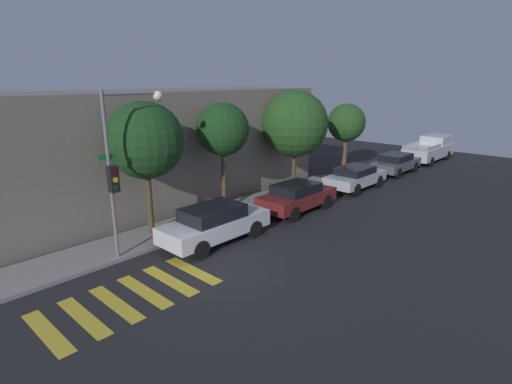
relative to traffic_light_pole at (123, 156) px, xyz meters
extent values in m
plane|color=black|center=(1.51, -3.37, -3.75)|extent=(60.00, 60.00, 0.00)
cube|color=gray|center=(1.51, 0.97, -3.68)|extent=(26.00, 2.29, 0.14)
cube|color=slate|center=(1.51, 5.51, -0.86)|extent=(26.00, 6.00, 5.77)
cube|color=gold|center=(-3.92, -2.57, -3.75)|extent=(0.45, 2.60, 0.00)
cube|color=gold|center=(-2.97, -2.57, -3.75)|extent=(0.45, 2.60, 0.00)
cube|color=gold|center=(-2.03, -2.57, -3.75)|extent=(0.45, 2.60, 0.00)
cube|color=gold|center=(-1.08, -2.57, -3.75)|extent=(0.45, 2.60, 0.00)
cube|color=gold|center=(-0.13, -2.57, -3.75)|extent=(0.45, 2.60, 0.00)
cube|color=gold|center=(0.81, -2.57, -3.75)|extent=(0.45, 2.60, 0.00)
cylinder|color=slate|center=(-0.49, 0.08, -0.76)|extent=(0.12, 0.12, 5.97)
cube|color=black|center=(-0.49, -0.13, -0.70)|extent=(0.30, 0.30, 0.90)
cylinder|color=#4C0C0C|center=(-0.49, -0.29, -0.43)|extent=(0.18, 0.02, 0.18)
cylinder|color=yellow|center=(-0.49, -0.29, -0.70)|extent=(0.18, 0.02, 0.18)
cylinder|color=#0C3819|center=(-0.49, -0.29, -0.97)|extent=(0.18, 0.02, 0.18)
cube|color=#19662D|center=(-0.49, 0.08, 0.04)|extent=(0.70, 0.02, 0.18)
cylinder|color=slate|center=(0.57, 0.08, 2.08)|extent=(2.11, 0.08, 0.08)
sphere|color=#F9E5B2|center=(1.62, 0.08, 1.98)|extent=(0.36, 0.36, 0.36)
cube|color=silver|center=(3.00, -1.27, -3.06)|extent=(4.58, 1.77, 0.65)
cube|color=black|center=(2.89, -1.27, -2.47)|extent=(2.38, 1.56, 0.52)
cylinder|color=black|center=(4.42, -0.48, -3.38)|extent=(0.73, 0.22, 0.73)
cylinder|color=black|center=(4.42, -2.07, -3.38)|extent=(0.73, 0.22, 0.73)
cylinder|color=black|center=(1.58, -0.48, -3.38)|extent=(0.73, 0.22, 0.73)
cylinder|color=black|center=(1.58, -2.07, -3.38)|extent=(0.73, 0.22, 0.73)
cube|color=maroon|center=(8.34, -1.27, -3.08)|extent=(4.26, 1.81, 0.61)
cube|color=black|center=(8.23, -1.27, -2.55)|extent=(2.21, 1.60, 0.45)
cylinder|color=black|center=(9.66, -0.46, -3.38)|extent=(0.73, 0.22, 0.73)
cylinder|color=black|center=(9.66, -2.09, -3.38)|extent=(0.73, 0.22, 0.73)
cylinder|color=black|center=(7.02, -0.46, -3.38)|extent=(0.73, 0.22, 0.73)
cylinder|color=black|center=(7.02, -2.09, -3.38)|extent=(0.73, 0.22, 0.73)
cube|color=#B7BABF|center=(13.99, -1.27, -3.09)|extent=(4.33, 1.82, 0.59)
cube|color=black|center=(13.88, -1.27, -2.59)|extent=(2.25, 1.60, 0.41)
cylinder|color=black|center=(15.33, -0.46, -3.38)|extent=(0.73, 0.22, 0.73)
cylinder|color=black|center=(15.33, -2.09, -3.38)|extent=(0.73, 0.22, 0.73)
cylinder|color=black|center=(12.65, -0.46, -3.38)|extent=(0.73, 0.22, 0.73)
cylinder|color=black|center=(12.65, -2.09, -3.38)|extent=(0.73, 0.22, 0.73)
cube|color=#4C5156|center=(19.48, -1.27, -3.10)|extent=(4.32, 1.74, 0.57)
cube|color=black|center=(19.37, -1.27, -2.58)|extent=(2.25, 1.53, 0.46)
cylinder|color=black|center=(20.82, -0.49, -3.38)|extent=(0.73, 0.22, 0.73)
cylinder|color=black|center=(20.82, -2.06, -3.38)|extent=(0.73, 0.22, 0.73)
cylinder|color=black|center=(18.14, -0.49, -3.38)|extent=(0.73, 0.22, 0.73)
cylinder|color=black|center=(18.14, -2.06, -3.38)|extent=(0.73, 0.22, 0.73)
cube|color=#BCBCC1|center=(25.33, -1.27, -2.95)|extent=(5.80, 1.99, 0.87)
cube|color=#BCBCC1|center=(26.92, -1.27, -2.17)|extent=(2.61, 1.83, 0.69)
cube|color=#BCBCC1|center=(23.88, -0.40, -2.37)|extent=(2.90, 0.08, 0.28)
cube|color=#BCBCC1|center=(23.88, -2.15, -2.37)|extent=(2.90, 0.08, 0.28)
cylinder|color=black|center=(27.12, -0.37, -3.38)|extent=(0.73, 0.22, 0.73)
cylinder|color=black|center=(27.12, -2.18, -3.38)|extent=(0.73, 0.22, 0.73)
cylinder|color=black|center=(23.53, -0.37, -3.38)|extent=(0.73, 0.22, 0.73)
cylinder|color=black|center=(23.53, -2.18, -3.38)|extent=(0.73, 0.22, 0.73)
cylinder|color=#4C3823|center=(1.61, 1.13, -2.31)|extent=(0.21, 0.21, 2.87)
sphere|color=#193D19|center=(1.61, 1.13, 0.26)|extent=(3.03, 3.03, 3.03)
cylinder|color=#4C3823|center=(5.69, 1.13, -2.17)|extent=(0.24, 0.24, 3.16)
sphere|color=#193D19|center=(5.69, 1.13, 0.33)|extent=(2.45, 2.45, 2.45)
cylinder|color=#4C3823|center=(11.12, 1.13, -2.49)|extent=(0.22, 0.22, 2.52)
sphere|color=#234C1E|center=(11.12, 1.13, 0.15)|extent=(3.69, 3.69, 3.69)
cylinder|color=brown|center=(16.66, 1.13, -2.44)|extent=(0.32, 0.32, 2.62)
sphere|color=#234C1E|center=(16.66, 1.13, -0.20)|extent=(2.47, 2.47, 2.47)
camera|label=1|loc=(-6.75, -12.61, 2.56)|focal=28.00mm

